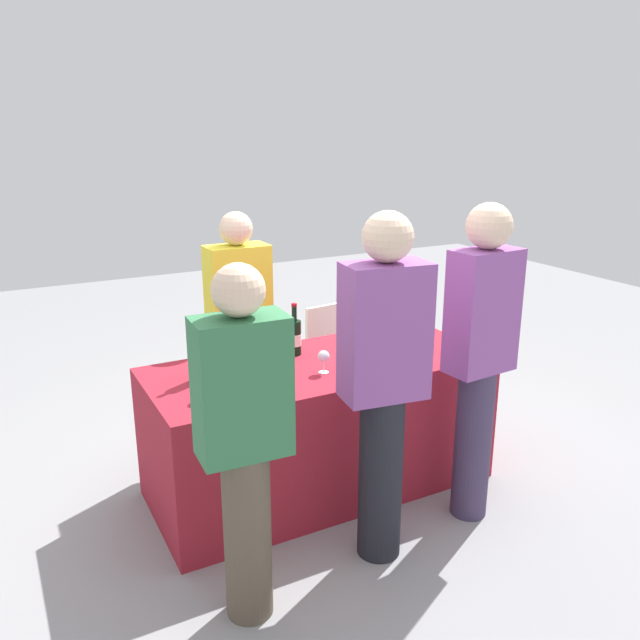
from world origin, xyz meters
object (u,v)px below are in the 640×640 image
wine_bottle_1 (295,337)px  guest_1 (383,378)px  wine_bottle_0 (200,357)px  server_pouring (239,324)px  wine_glass_4 (421,336)px  ice_bucket (399,330)px  guest_0 (244,436)px  wine_bottle_2 (363,324)px  wine_glass_3 (324,357)px  guest_2 (480,351)px  wine_glass_1 (241,375)px  wine_bottle_3 (410,316)px  wine_glass_2 (256,369)px  menu_board (333,354)px  wine_glass_0 (209,378)px

wine_bottle_1 → guest_1: bearing=-88.2°
wine_bottle_0 → server_pouring: bearing=53.9°
wine_glass_4 → server_pouring: server_pouring is taller
wine_bottle_0 → ice_bucket: bearing=-0.5°
wine_glass_4 → guest_0: bearing=-154.1°
wine_bottle_2 → wine_glass_3: (-0.46, -0.34, -0.02)m
server_pouring → guest_2: 1.57m
wine_glass_3 → guest_0: size_ratio=0.08×
wine_bottle_2 → server_pouring: bearing=139.8°
server_pouring → guest_2: bearing=120.9°
wine_bottle_1 → wine_glass_3: size_ratio=2.42×
server_pouring → wine_glass_3: bearing=100.5°
wine_bottle_0 → server_pouring: server_pouring is taller
wine_glass_1 → wine_glass_4: 1.16m
wine_bottle_0 → wine_bottle_3: size_ratio=1.07×
wine_bottle_2 → wine_glass_2: (-0.85, -0.36, -0.01)m
guest_1 → wine_bottle_0: bearing=137.0°
server_pouring → guest_0: guest_0 is taller
wine_bottle_3 → menu_board: (-0.12, 0.79, -0.49)m
wine_glass_1 → menu_board: wine_glass_1 is taller
wine_bottle_2 → guest_0: 1.52m
wine_bottle_0 → wine_bottle_3: wine_bottle_0 is taller
ice_bucket → wine_bottle_2: bearing=144.8°
server_pouring → wine_glass_4: bearing=135.4°
server_pouring → guest_0: (-0.56, -1.49, 0.01)m
wine_bottle_1 → wine_bottle_2: (0.47, 0.00, 0.01)m
wine_glass_3 → guest_2: guest_2 is taller
wine_bottle_3 → wine_glass_0: bearing=-165.1°
ice_bucket → server_pouring: bearing=140.9°
guest_2 → wine_glass_2: bearing=150.9°
wine_glass_0 → wine_glass_1: wine_glass_0 is taller
wine_glass_3 → ice_bucket: size_ratio=0.57×
wine_bottle_1 → ice_bucket: bearing=-10.8°
guest_0 → guest_2: 1.36m
wine_bottle_0 → menu_board: 1.68m
wine_bottle_2 → server_pouring: (-0.61, 0.51, -0.05)m
wine_bottle_3 → guest_2: guest_2 is taller
wine_bottle_0 → wine_glass_1: size_ratio=2.55×
menu_board → wine_bottle_2: bearing=-113.5°
wine_glass_3 → server_pouring: 0.87m
wine_glass_1 → guest_0: 0.64m
wine_bottle_0 → guest_0: (-0.10, -0.86, -0.04)m
wine_glass_1 → guest_1: (0.50, -0.51, 0.07)m
wine_glass_4 → menu_board: (0.03, 1.11, -0.47)m
wine_glass_1 → wine_glass_0: bearing=178.9°
wine_bottle_2 → wine_bottle_3: (0.36, 0.01, -0.00)m
guest_2 → wine_bottle_1: bearing=123.6°
guest_0 → guest_2: guest_2 is taller
guest_1 → menu_board: 1.90m
wine_bottle_0 → server_pouring: 0.78m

